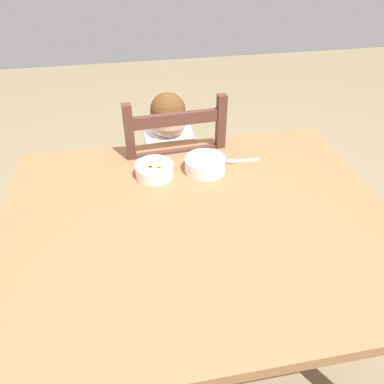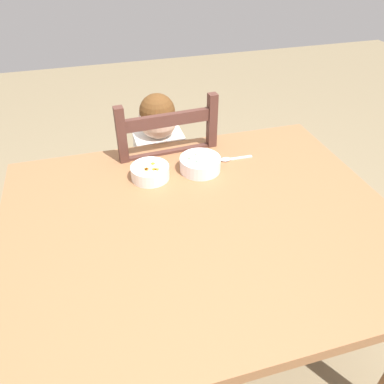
{
  "view_description": "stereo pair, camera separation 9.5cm",
  "coord_description": "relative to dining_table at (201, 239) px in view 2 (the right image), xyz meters",
  "views": [
    {
      "loc": [
        -0.2,
        -0.93,
        1.56
      ],
      "look_at": [
        -0.01,
        0.08,
        0.79
      ],
      "focal_mm": 35.52,
      "sensor_mm": 36.0,
      "label": 1
    },
    {
      "loc": [
        -0.29,
        -0.91,
        1.56
      ],
      "look_at": [
        -0.01,
        0.08,
        0.79
      ],
      "focal_mm": 35.52,
      "sensor_mm": 36.0,
      "label": 2
    }
  ],
  "objects": [
    {
      "name": "ground_plane",
      "position": [
        0.0,
        0.0,
        -0.65
      ],
      "size": [
        8.0,
        8.0,
        0.0
      ],
      "primitive_type": "plane",
      "color": "#806F51"
    },
    {
      "name": "dining_table",
      "position": [
        0.0,
        0.0,
        0.0
      ],
      "size": [
        1.3,
        1.06,
        0.74
      ],
      "color": "#94623D",
      "rests_on": "ground"
    },
    {
      "name": "dining_chair",
      "position": [
        -0.02,
        0.58,
        -0.19
      ],
      "size": [
        0.45,
        0.45,
        0.98
      ],
      "color": "#512E26",
      "rests_on": "ground"
    },
    {
      "name": "child_figure",
      "position": [
        -0.02,
        0.57,
        -0.03
      ],
      "size": [
        0.32,
        0.31,
        0.94
      ],
      "color": "white",
      "rests_on": "ground"
    },
    {
      "name": "bowl_of_peas",
      "position": [
        0.08,
        0.28,
        0.12
      ],
      "size": [
        0.16,
        0.16,
        0.06
      ],
      "color": "white",
      "rests_on": "dining_table"
    },
    {
      "name": "bowl_of_carrots",
      "position": [
        -0.12,
        0.28,
        0.12
      ],
      "size": [
        0.15,
        0.15,
        0.05
      ],
      "color": "white",
      "rests_on": "dining_table"
    },
    {
      "name": "spoon",
      "position": [
        0.22,
        0.32,
        0.1
      ],
      "size": [
        0.14,
        0.03,
        0.01
      ],
      "color": "silver",
      "rests_on": "dining_table"
    }
  ]
}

